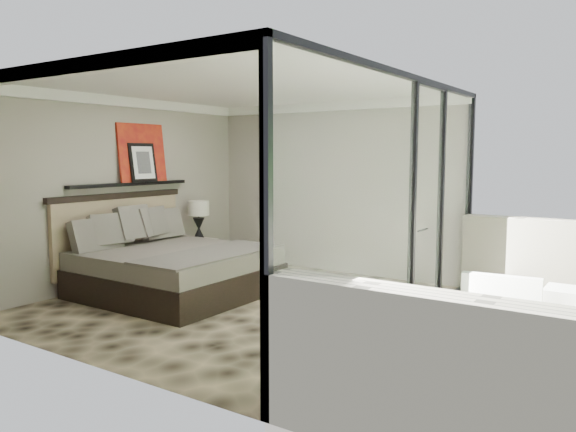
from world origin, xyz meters
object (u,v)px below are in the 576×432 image
Objects in this scene: ottoman at (567,309)px; lounger at (491,334)px; bed at (170,266)px; nightstand at (200,256)px; table_lamp at (199,215)px.

ottoman is 1.36m from lounger.
nightstand is (-0.79, 1.45, -0.15)m from bed.
table_lamp is (-0.00, -0.01, 0.71)m from nightstand.
ottoman reaches higher than nightstand.
ottoman is (5.69, -0.19, 0.01)m from nightstand.
ottoman is at bearing 12.20° from nightstand.
table_lamp is at bearing 157.88° from lounger.
bed reaches higher than table_lamp.
lounger is (-0.51, -1.26, -0.03)m from ottoman.
ottoman is (5.69, -0.19, -0.70)m from table_lamp.
bed reaches higher than lounger.
lounger is (5.18, -1.45, -0.74)m from table_lamp.
lounger is (4.39, -0.00, -0.18)m from bed.
bed reaches higher than ottoman.
nightstand is 5.38m from lounger.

